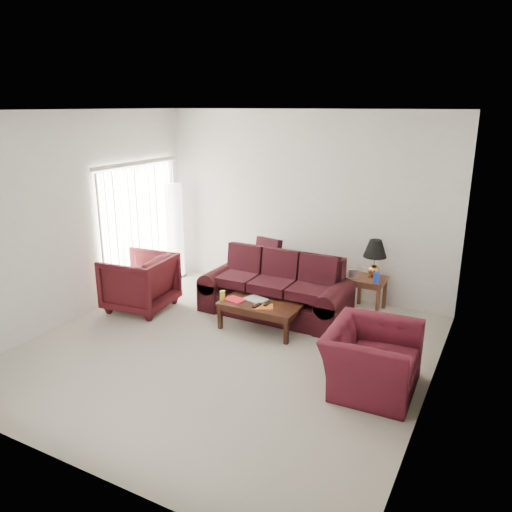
{
  "coord_description": "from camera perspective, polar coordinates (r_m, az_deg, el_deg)",
  "views": [
    {
      "loc": [
        3.09,
        -4.99,
        3.05
      ],
      "look_at": [
        0.0,
        0.85,
        1.05
      ],
      "focal_mm": 35.0,
      "sensor_mm": 36.0,
      "label": 1
    }
  ],
  "objects": [
    {
      "name": "floor",
      "position": [
        6.62,
        -3.5,
        -10.64
      ],
      "size": [
        5.0,
        5.0,
        0.0
      ],
      "primitive_type": "plane",
      "color": "#BAB49F",
      "rests_on": "ground"
    },
    {
      "name": "blinds",
      "position": [
        8.6,
        -12.98,
        3.15
      ],
      "size": [
        0.1,
        2.0,
        2.16
      ],
      "primitive_type": "cube",
      "color": "silver",
      "rests_on": "ground"
    },
    {
      "name": "sofa",
      "position": [
        7.49,
        2.15,
        -3.46
      ],
      "size": [
        2.27,
        1.09,
        0.91
      ],
      "primitive_type": null,
      "rotation": [
        0.0,
        0.0,
        -0.06
      ],
      "color": "black",
      "rests_on": "ground"
    },
    {
      "name": "throw_pillow",
      "position": [
        8.27,
        1.37,
        0.51
      ],
      "size": [
        0.48,
        0.3,
        0.46
      ],
      "primitive_type": "cube",
      "rotation": [
        -0.21,
        0.0,
        -0.19
      ],
      "color": "black",
      "rests_on": "sofa"
    },
    {
      "name": "end_table",
      "position": [
        7.88,
        12.74,
        -4.3
      ],
      "size": [
        0.52,
        0.52,
        0.53
      ],
      "primitive_type": null,
      "rotation": [
        0.0,
        0.0,
        -0.06
      ],
      "color": "#4C301A",
      "rests_on": "ground"
    },
    {
      "name": "table_lamp",
      "position": [
        7.75,
        13.39,
        -0.31
      ],
      "size": [
        0.4,
        0.4,
        0.59
      ],
      "primitive_type": null,
      "rotation": [
        0.0,
        0.0,
        0.14
      ],
      "color": "#B17837",
      "rests_on": "end_table"
    },
    {
      "name": "clock",
      "position": [
        7.7,
        11.09,
        -2.01
      ],
      "size": [
        0.15,
        0.09,
        0.15
      ],
      "primitive_type": "cube",
      "rotation": [
        0.0,
        0.0,
        0.31
      ],
      "color": "white",
      "rests_on": "end_table"
    },
    {
      "name": "blue_canister",
      "position": [
        7.59,
        13.61,
        -2.44
      ],
      "size": [
        0.1,
        0.1,
        0.15
      ],
      "primitive_type": "cylinder",
      "rotation": [
        0.0,
        0.0,
        -0.01
      ],
      "color": "#1B37B4",
      "rests_on": "end_table"
    },
    {
      "name": "picture_frame",
      "position": [
        7.95,
        12.49,
        -1.39
      ],
      "size": [
        0.17,
        0.2,
        0.06
      ],
      "primitive_type": "cube",
      "rotation": [
        1.36,
        0.0,
        -0.18
      ],
      "color": "silver",
      "rests_on": "end_table"
    },
    {
      "name": "floor_lamp",
      "position": [
        9.2,
        -9.05,
        2.93
      ],
      "size": [
        0.36,
        0.36,
        1.75
      ],
      "primitive_type": null,
      "rotation": [
        0.0,
        0.0,
        0.31
      ],
      "color": "silver",
      "rests_on": "ground"
    },
    {
      "name": "armchair_left",
      "position": [
        7.92,
        -13.15,
        -2.93
      ],
      "size": [
        1.04,
        1.02,
        0.87
      ],
      "primitive_type": "imported",
      "rotation": [
        0.0,
        0.0,
        -1.47
      ],
      "color": "#400E14",
      "rests_on": "ground"
    },
    {
      "name": "armchair_right",
      "position": [
        5.8,
        13.06,
        -11.38
      ],
      "size": [
        0.99,
        1.12,
        0.71
      ],
      "primitive_type": "imported",
      "rotation": [
        0.0,
        0.0,
        1.61
      ],
      "color": "#47101B",
      "rests_on": "ground"
    },
    {
      "name": "coffee_table",
      "position": [
        7.08,
        0.45,
        -6.94
      ],
      "size": [
        1.26,
        0.98,
        0.39
      ],
      "primitive_type": null,
      "rotation": [
        0.0,
        0.0,
        0.43
      ],
      "color": "black",
      "rests_on": "ground"
    },
    {
      "name": "magazine_red",
      "position": [
        7.12,
        -2.4,
        -5.01
      ],
      "size": [
        0.31,
        0.26,
        0.02
      ],
      "primitive_type": "cube",
      "rotation": [
        0.0,
        0.0,
        -0.2
      ],
      "color": "red",
      "rests_on": "coffee_table"
    },
    {
      "name": "magazine_white",
      "position": [
        7.13,
        -0.03,
        -4.97
      ],
      "size": [
        0.36,
        0.3,
        0.02
      ],
      "primitive_type": "cube",
      "rotation": [
        0.0,
        0.0,
        -0.28
      ],
      "color": "silver",
      "rests_on": "coffee_table"
    },
    {
      "name": "magazine_orange",
      "position": [
        6.88,
        0.84,
        -5.82
      ],
      "size": [
        0.33,
        0.3,
        0.02
      ],
      "primitive_type": "cube",
      "rotation": [
        0.0,
        0.0,
        0.43
      ],
      "color": "orange",
      "rests_on": "coffee_table"
    },
    {
      "name": "remote_a",
      "position": [
        6.87,
        0.11,
        -5.67
      ],
      "size": [
        0.07,
        0.18,
        0.02
      ],
      "primitive_type": "cube",
      "rotation": [
        0.0,
        0.0,
        -0.09
      ],
      "color": "black",
      "rests_on": "coffee_table"
    },
    {
      "name": "remote_b",
      "position": [
        6.92,
        1.29,
        -5.49
      ],
      "size": [
        0.05,
        0.16,
        0.02
      ],
      "primitive_type": "cube",
      "rotation": [
        0.0,
        0.0,
        0.0
      ],
      "color": "black",
      "rests_on": "coffee_table"
    },
    {
      "name": "yellow_glass",
      "position": [
        7.13,
        -3.84,
        -4.5
      ],
      "size": [
        0.09,
        0.09,
        0.13
      ],
      "primitive_type": "cylinder",
      "rotation": [
        0.0,
        0.0,
        0.18
      ],
      "color": "gold",
      "rests_on": "coffee_table"
    }
  ]
}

